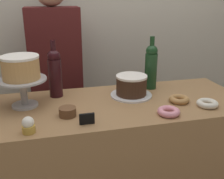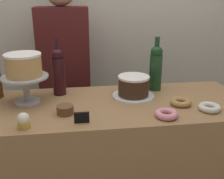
# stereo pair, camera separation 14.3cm
# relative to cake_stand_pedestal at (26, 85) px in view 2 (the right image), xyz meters

# --- Properties ---
(back_wall) EXTENTS (6.00, 0.05, 2.60)m
(back_wall) POSITION_rel_cake_stand_pedestal_xyz_m (0.46, 0.79, 0.28)
(back_wall) COLOR beige
(back_wall) RESTS_ON ground_plane
(display_counter) EXTENTS (1.51, 0.59, 0.92)m
(display_counter) POSITION_rel_cake_stand_pedestal_xyz_m (0.46, -0.07, -0.56)
(display_counter) COLOR #997047
(display_counter) RESTS_ON ground_plane
(cake_stand_pedestal) EXTENTS (0.25, 0.25, 0.15)m
(cake_stand_pedestal) POSITION_rel_cake_stand_pedestal_xyz_m (0.00, 0.00, 0.00)
(cake_stand_pedestal) COLOR #B2B2B7
(cake_stand_pedestal) RESTS_ON display_counter
(white_layer_cake) EXTENTS (0.19, 0.19, 0.12)m
(white_layer_cake) POSITION_rel_cake_stand_pedestal_xyz_m (0.00, 0.00, 0.11)
(white_layer_cake) COLOR tan
(white_layer_cake) RESTS_ON cake_stand_pedestal
(silver_serving_platter) EXTENTS (0.24, 0.24, 0.01)m
(silver_serving_platter) POSITION_rel_cake_stand_pedestal_xyz_m (0.59, 0.01, -0.10)
(silver_serving_platter) COLOR white
(silver_serving_platter) RESTS_ON display_counter
(chocolate_round_cake) EXTENTS (0.18, 0.18, 0.11)m
(chocolate_round_cake) POSITION_rel_cake_stand_pedestal_xyz_m (0.59, 0.01, -0.04)
(chocolate_round_cake) COLOR #3D2619
(chocolate_round_cake) RESTS_ON silver_serving_platter
(wine_bottle_green) EXTENTS (0.08, 0.08, 0.33)m
(wine_bottle_green) POSITION_rel_cake_stand_pedestal_xyz_m (0.75, 0.11, 0.04)
(wine_bottle_green) COLOR #193D1E
(wine_bottle_green) RESTS_ON display_counter
(wine_bottle_dark_red) EXTENTS (0.08, 0.08, 0.33)m
(wine_bottle_dark_red) POSITION_rel_cake_stand_pedestal_xyz_m (0.17, 0.11, 0.04)
(wine_bottle_dark_red) COLOR black
(wine_bottle_dark_red) RESTS_ON display_counter
(cupcake_vanilla) EXTENTS (0.06, 0.06, 0.07)m
(cupcake_vanilla) POSITION_rel_cake_stand_pedestal_xyz_m (0.03, -0.30, -0.07)
(cupcake_vanilla) COLOR gold
(cupcake_vanilla) RESTS_ON display_counter
(donut_sugar) EXTENTS (0.11, 0.11, 0.03)m
(donut_sugar) POSITION_rel_cake_stand_pedestal_xyz_m (0.94, -0.24, -0.09)
(donut_sugar) COLOR silver
(donut_sugar) RESTS_ON display_counter
(donut_pink) EXTENTS (0.11, 0.11, 0.03)m
(donut_pink) POSITION_rel_cake_stand_pedestal_xyz_m (0.69, -0.28, -0.09)
(donut_pink) COLOR pink
(donut_pink) RESTS_ON display_counter
(donut_maple) EXTENTS (0.11, 0.11, 0.03)m
(donut_maple) POSITION_rel_cake_stand_pedestal_xyz_m (0.82, -0.15, -0.09)
(donut_maple) COLOR #B27F47
(donut_maple) RESTS_ON display_counter
(cookie_stack) EXTENTS (0.08, 0.08, 0.04)m
(cookie_stack) POSITION_rel_cake_stand_pedestal_xyz_m (0.21, -0.18, -0.08)
(cookie_stack) COLOR brown
(cookie_stack) RESTS_ON display_counter
(price_sign_chalkboard) EXTENTS (0.07, 0.01, 0.05)m
(price_sign_chalkboard) POSITION_rel_cake_stand_pedestal_xyz_m (0.29, -0.28, -0.08)
(price_sign_chalkboard) COLOR black
(price_sign_chalkboard) RESTS_ON display_counter
(barista_figure) EXTENTS (0.36, 0.22, 1.60)m
(barista_figure) POSITION_rel_cake_stand_pedestal_xyz_m (0.19, 0.52, -0.18)
(barista_figure) COLOR black
(barista_figure) RESTS_ON ground_plane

